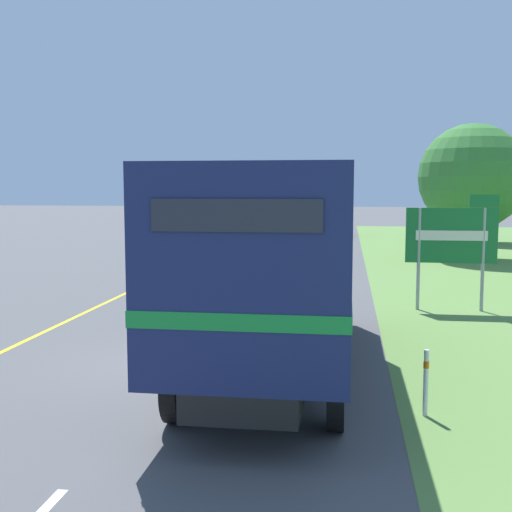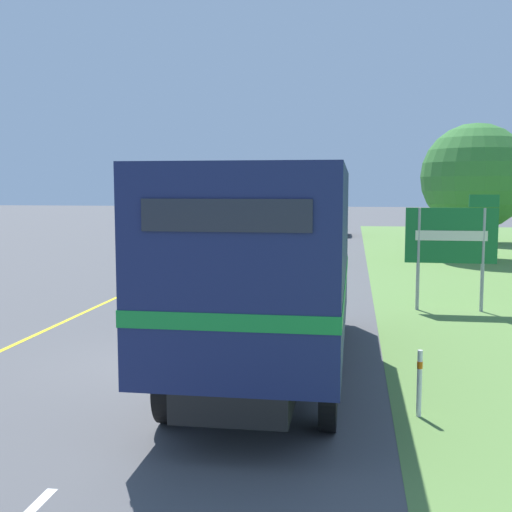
{
  "view_description": "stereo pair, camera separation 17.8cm",
  "coord_description": "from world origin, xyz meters",
  "px_view_note": "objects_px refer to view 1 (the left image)",
  "views": [
    {
      "loc": [
        2.94,
        -11.06,
        3.19
      ],
      "look_at": [
        0.3,
        7.46,
        1.2
      ],
      "focal_mm": 45.0,
      "sensor_mm": 36.0,
      "label": 1
    },
    {
      "loc": [
        3.12,
        -11.03,
        3.19
      ],
      "look_at": [
        0.3,
        7.46,
        1.2
      ],
      "focal_mm": 45.0,
      "sensor_mm": 36.0,
      "label": 2
    }
  ],
  "objects_px": {
    "roadside_tree_mid": "(472,177)",
    "delineator_post": "(426,381)",
    "lead_car_black_ahead": "(330,222)",
    "lead_car_white": "(226,241)",
    "horse_trailer_truck": "(276,260)",
    "roadside_tree_far": "(492,177)",
    "highway_sign": "(453,238)"
  },
  "relations": [
    {
      "from": "horse_trailer_truck",
      "to": "delineator_post",
      "type": "bearing_deg",
      "value": -38.32
    },
    {
      "from": "highway_sign",
      "to": "lead_car_black_ahead",
      "type": "bearing_deg",
      "value": 98.32
    },
    {
      "from": "roadside_tree_mid",
      "to": "delineator_post",
      "type": "relative_size",
      "value": 6.33
    },
    {
      "from": "lead_car_white",
      "to": "lead_car_black_ahead",
      "type": "distance_m",
      "value": 17.88
    },
    {
      "from": "lead_car_white",
      "to": "horse_trailer_truck",
      "type": "bearing_deg",
      "value": -76.13
    },
    {
      "from": "lead_car_black_ahead",
      "to": "roadside_tree_mid",
      "type": "relative_size",
      "value": 0.67
    },
    {
      "from": "lead_car_white",
      "to": "roadside_tree_far",
      "type": "height_order",
      "value": "roadside_tree_far"
    },
    {
      "from": "horse_trailer_truck",
      "to": "delineator_post",
      "type": "xyz_separation_m",
      "value": [
        2.31,
        -1.83,
        -1.45
      ]
    },
    {
      "from": "lead_car_white",
      "to": "roadside_tree_far",
      "type": "relative_size",
      "value": 0.72
    },
    {
      "from": "roadside_tree_mid",
      "to": "delineator_post",
      "type": "xyz_separation_m",
      "value": [
        -4.3,
        -20.57,
        -3.16
      ]
    },
    {
      "from": "lead_car_white",
      "to": "roadside_tree_far",
      "type": "distance_m",
      "value": 18.71
    },
    {
      "from": "lead_car_black_ahead",
      "to": "delineator_post",
      "type": "height_order",
      "value": "lead_car_black_ahead"
    },
    {
      "from": "lead_car_white",
      "to": "delineator_post",
      "type": "height_order",
      "value": "lead_car_white"
    },
    {
      "from": "horse_trailer_truck",
      "to": "lead_car_black_ahead",
      "type": "xyz_separation_m",
      "value": [
        0.06,
        32.6,
        -1.06
      ]
    },
    {
      "from": "lead_car_black_ahead",
      "to": "delineator_post",
      "type": "relative_size",
      "value": 4.23
    },
    {
      "from": "delineator_post",
      "to": "roadside_tree_mid",
      "type": "bearing_deg",
      "value": 78.19
    },
    {
      "from": "horse_trailer_truck",
      "to": "delineator_post",
      "type": "distance_m",
      "value": 3.29
    },
    {
      "from": "lead_car_white",
      "to": "roadside_tree_far",
      "type": "bearing_deg",
      "value": 44.49
    },
    {
      "from": "lead_car_black_ahead",
      "to": "roadside_tree_far",
      "type": "relative_size",
      "value": 0.66
    },
    {
      "from": "lead_car_black_ahead",
      "to": "highway_sign",
      "type": "height_order",
      "value": "highway_sign"
    },
    {
      "from": "roadside_tree_far",
      "to": "roadside_tree_mid",
      "type": "bearing_deg",
      "value": -106.93
    },
    {
      "from": "lead_car_white",
      "to": "delineator_post",
      "type": "relative_size",
      "value": 4.65
    },
    {
      "from": "lead_car_white",
      "to": "lead_car_black_ahead",
      "type": "relative_size",
      "value": 1.1
    },
    {
      "from": "highway_sign",
      "to": "roadside_tree_far",
      "type": "height_order",
      "value": "roadside_tree_far"
    },
    {
      "from": "highway_sign",
      "to": "roadside_tree_far",
      "type": "distance_m",
      "value": 22.58
    },
    {
      "from": "horse_trailer_truck",
      "to": "lead_car_white",
      "type": "relative_size",
      "value": 1.92
    },
    {
      "from": "highway_sign",
      "to": "roadside_tree_far",
      "type": "xyz_separation_m",
      "value": [
        5.55,
        21.8,
        1.91
      ]
    },
    {
      "from": "lead_car_black_ahead",
      "to": "roadside_tree_mid",
      "type": "distance_m",
      "value": 15.58
    },
    {
      "from": "lead_car_white",
      "to": "lead_car_black_ahead",
      "type": "height_order",
      "value": "lead_car_white"
    },
    {
      "from": "roadside_tree_mid",
      "to": "delineator_post",
      "type": "height_order",
      "value": "roadside_tree_mid"
    },
    {
      "from": "lead_car_white",
      "to": "roadside_tree_far",
      "type": "xyz_separation_m",
      "value": [
        13.2,
        12.96,
        2.81
      ]
    },
    {
      "from": "lead_car_black_ahead",
      "to": "highway_sign",
      "type": "bearing_deg",
      "value": -81.68
    }
  ]
}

